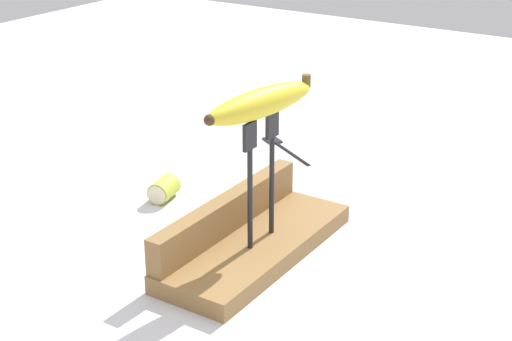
% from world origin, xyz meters
% --- Properties ---
extents(ground_plane, '(3.00, 3.00, 0.00)m').
position_xyz_m(ground_plane, '(0.00, 0.00, 0.00)').
color(ground_plane, silver).
extents(wooden_board, '(0.32, 0.12, 0.03)m').
position_xyz_m(wooden_board, '(0.00, 0.00, 0.01)').
color(wooden_board, olive).
rests_on(wooden_board, ground).
extents(board_backstop, '(0.32, 0.02, 0.05)m').
position_xyz_m(board_backstop, '(0.00, 0.05, 0.05)').
color(board_backstop, olive).
rests_on(board_backstop, wooden_board).
extents(fork_stand_center, '(0.08, 0.01, 0.18)m').
position_xyz_m(fork_stand_center, '(0.00, -0.01, 0.13)').
color(fork_stand_center, black).
rests_on(fork_stand_center, wooden_board).
extents(banana_raised_center, '(0.20, 0.07, 0.04)m').
position_xyz_m(banana_raised_center, '(-0.00, -0.01, 0.22)').
color(banana_raised_center, yellow).
rests_on(banana_raised_center, fork_stand_center).
extents(fork_fallen_near, '(0.09, 0.14, 0.01)m').
position_xyz_m(fork_fallen_near, '(0.37, 0.18, 0.00)').
color(fork_fallen_near, black).
rests_on(fork_fallen_near, ground).
extents(banana_chunk_near, '(0.06, 0.04, 0.04)m').
position_xyz_m(banana_chunk_near, '(0.07, 0.22, 0.02)').
color(banana_chunk_near, '#B2C138').
rests_on(banana_chunk_near, ground).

